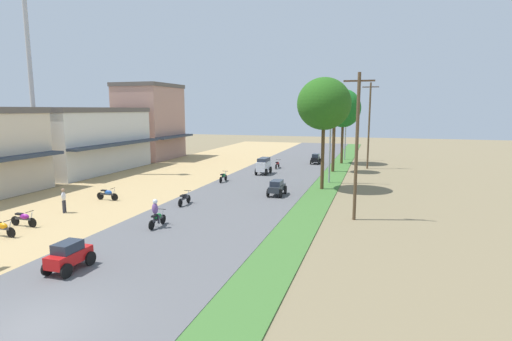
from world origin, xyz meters
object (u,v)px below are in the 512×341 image
at_px(median_tree_nearest, 324,104).
at_px(median_tree_second, 335,106).
at_px(car_van_white, 264,165).
at_px(motorbike_ahead_second, 157,214).
at_px(streetlamp_mid, 346,127).
at_px(car_hatchback_red, 69,255).
at_px(parked_motorbike_third, 108,194).
at_px(pedestrian_on_shoulder, 64,199).
at_px(parked_motorbike_second, 24,218).
at_px(car_hatchback_black, 316,158).
at_px(motorbike_ahead_third, 185,198).
at_px(motorbike_ahead_fourth, 223,176).
at_px(streetlamp_near, 330,131).
at_px(utility_pole_near, 369,124).
at_px(motorbike_ahead_fifth, 277,164).
at_px(parked_motorbike_nearest, 2,228).
at_px(utility_pole_far, 357,145).
at_px(car_sedan_charcoal, 277,187).
at_px(median_tree_third, 343,108).

relative_size(median_tree_nearest, median_tree_second, 1.06).
bearing_deg(car_van_white, motorbike_ahead_second, -91.91).
xyz_separation_m(streetlamp_mid, car_hatchback_red, (-7.96, -41.15, -3.64)).
height_order(parked_motorbike_third, pedestrian_on_shoulder, pedestrian_on_shoulder).
height_order(parked_motorbike_second, car_hatchback_black, car_hatchback_black).
distance_m(motorbike_ahead_third, motorbike_ahead_fourth, 9.22).
xyz_separation_m(parked_motorbike_third, median_tree_second, (14.42, 18.76, 6.55)).
bearing_deg(car_hatchback_red, streetlamp_near, 71.27).
distance_m(parked_motorbike_second, motorbike_ahead_second, 7.67).
bearing_deg(parked_motorbike_second, utility_pole_near, 58.31).
bearing_deg(motorbike_ahead_fifth, utility_pole_near, 18.36).
relative_size(pedestrian_on_shoulder, motorbike_ahead_fifth, 0.90).
xyz_separation_m(parked_motorbike_third, streetlamp_near, (14.81, 11.98, 4.22)).
distance_m(streetlamp_near, motorbike_ahead_fourth, 10.59).
distance_m(parked_motorbike_nearest, parked_motorbike_second, 1.84).
height_order(pedestrian_on_shoulder, utility_pole_far, utility_pole_far).
bearing_deg(car_hatchback_red, streetlamp_mid, 79.05).
height_order(parked_motorbike_third, median_tree_second, median_tree_second).
distance_m(parked_motorbike_nearest, streetlamp_mid, 41.37).
distance_m(car_hatchback_red, motorbike_ahead_fourth, 21.09).
height_order(parked_motorbike_second, streetlamp_mid, streetlamp_mid).
height_order(car_sedan_charcoal, motorbike_ahead_fifth, car_sedan_charcoal).
height_order(streetlamp_mid, motorbike_ahead_third, streetlamp_mid).
height_order(parked_motorbike_nearest, motorbike_ahead_second, motorbike_ahead_second).
xyz_separation_m(median_tree_second, car_van_white, (-6.67, -3.92, -6.08)).
distance_m(parked_motorbike_second, car_sedan_charcoal, 17.08).
xyz_separation_m(car_hatchback_black, motorbike_ahead_third, (-5.63, -23.82, -0.17)).
relative_size(parked_motorbike_nearest, motorbike_ahead_fifth, 1.00).
distance_m(median_tree_second, utility_pole_near, 5.48).
bearing_deg(utility_pole_far, parked_motorbike_second, -158.13).
height_order(pedestrian_on_shoulder, car_hatchback_black, pedestrian_on_shoulder).
xyz_separation_m(car_van_white, motorbike_ahead_fourth, (-2.36, -5.32, -0.45)).
relative_size(median_tree_nearest, streetlamp_near, 1.12).
bearing_deg(streetlamp_near, parked_motorbike_third, -141.03).
distance_m(median_tree_nearest, utility_pole_near, 14.10).
height_order(parked_motorbike_nearest, streetlamp_mid, streetlamp_mid).
distance_m(median_tree_third, car_hatchback_black, 6.94).
xyz_separation_m(parked_motorbike_nearest, median_tree_second, (14.27, 27.62, 6.55)).
bearing_deg(streetlamp_mid, median_tree_nearest, -90.65).
distance_m(parked_motorbike_nearest, car_hatchback_black, 34.99).
distance_m(median_tree_third, utility_pole_far, 25.84).
xyz_separation_m(parked_motorbike_third, utility_pole_near, (17.92, 22.43, 4.47)).
bearing_deg(car_hatchback_black, motorbike_ahead_second, -99.06).
relative_size(parked_motorbike_third, utility_pole_far, 0.20).
bearing_deg(streetlamp_mid, median_tree_second, -92.04).
relative_size(parked_motorbike_nearest, car_van_white, 0.75).
bearing_deg(car_hatchback_red, motorbike_ahead_fifth, 87.55).
xyz_separation_m(pedestrian_on_shoulder, motorbike_ahead_fourth, (5.78, 13.40, -0.39)).
bearing_deg(car_hatchback_red, motorbike_ahead_second, 87.83).
xyz_separation_m(parked_motorbike_nearest, utility_pole_near, (17.77, 31.29, 4.47)).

